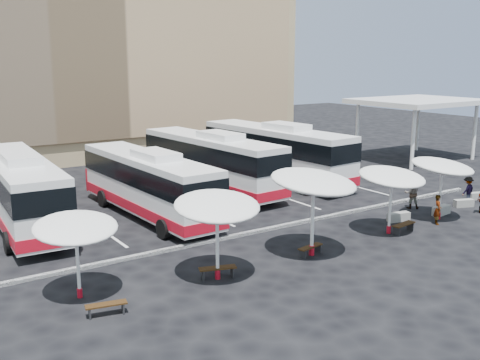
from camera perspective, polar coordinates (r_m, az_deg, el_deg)
ground at (r=27.96m, az=1.73°, el=-5.75°), size 120.00×120.00×0.00m
sandstone_building at (r=55.79m, az=-18.36°, el=15.82°), size 42.00×18.25×29.60m
service_canopy at (r=50.71m, az=17.60°, el=7.48°), size 10.00×8.00×5.20m
curb_divider at (r=28.32m, az=1.14°, el=-5.35°), size 34.00×0.25×0.15m
bay_lines at (r=34.51m, az=-6.02°, el=-2.28°), size 24.15×12.00×0.01m
bus_0 at (r=31.27m, az=-21.47°, el=-0.78°), size 3.46×12.73×4.00m
bus_1 at (r=31.32m, az=-9.33°, el=-0.22°), size 3.16×12.14×3.83m
bus_2 at (r=36.99m, az=-2.96°, el=2.02°), size 3.66×12.84×4.02m
bus_3 at (r=40.10m, az=3.59°, el=2.97°), size 3.84×13.50×4.23m
sunshade_0 at (r=21.11m, az=-16.37°, el=-4.68°), size 3.27×3.31×3.17m
sunshade_1 at (r=21.90m, az=-2.35°, el=-2.68°), size 4.05×4.09×3.55m
sunshade_2 at (r=24.70m, az=7.49°, el=-0.20°), size 4.93×4.96×3.96m
sunshade_3 at (r=28.70m, az=15.17°, el=0.29°), size 3.28×3.32×3.42m
sunshade_4 at (r=32.11m, az=19.86°, el=1.29°), size 4.31×4.33×3.45m
wood_bench_0 at (r=20.26m, az=-13.44°, el=-12.38°), size 1.46×0.67×0.43m
wood_bench_1 at (r=22.81m, az=-2.29°, el=-9.10°), size 1.56×0.87×0.46m
wood_bench_2 at (r=25.53m, az=7.15°, el=-6.89°), size 1.40×0.60×0.42m
wood_bench_3 at (r=29.65m, az=16.29°, el=-4.48°), size 1.55×0.60×0.46m
conc_bench_0 at (r=31.61m, az=15.81°, el=-3.63°), size 1.33×0.67×0.48m
conc_bench_1 at (r=33.63m, az=19.77°, el=-2.92°), size 1.37×0.61×0.50m
conc_bench_2 at (r=35.86m, az=21.77°, el=-2.20°), size 1.24×0.77×0.44m
conc_bench_3 at (r=38.06m, az=23.01°, el=-1.49°), size 1.24×0.77×0.44m
passenger_0 at (r=31.52m, az=19.46°, el=-2.85°), size 0.67×0.70×1.61m
passenger_1 at (r=34.31m, az=17.12°, el=-1.30°), size 1.12×1.10×1.82m
passenger_3 at (r=36.84m, az=22.14°, el=-0.91°), size 1.10×0.71×1.62m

